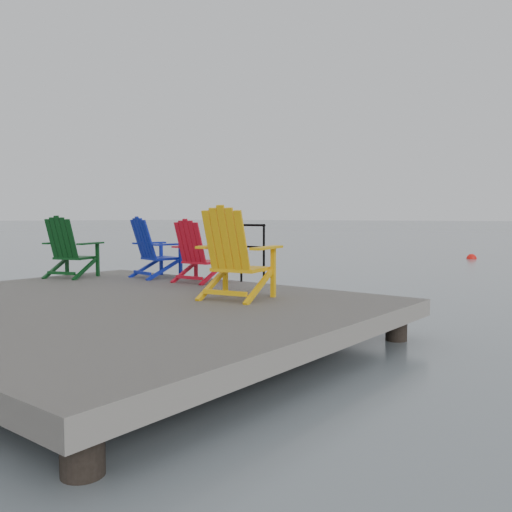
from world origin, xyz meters
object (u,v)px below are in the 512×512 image
Objects in this scene: chair_blue at (154,248)px; chair_red at (198,251)px; handrail at (252,247)px; chair_yellow at (235,254)px; buoy_b at (472,259)px; chair_green at (69,248)px.

chair_red is at bearing 11.15° from chair_blue.
handrail is at bearing 26.61° from chair_blue.
chair_red is at bearing 137.48° from chair_yellow.
chair_yellow is 3.12× the size of buoy_b.
chair_green is at bearing 167.40° from chair_yellow.
chair_yellow is (0.87, -1.43, 0.01)m from handrail.
chair_blue is 14.16m from buoy_b.
chair_blue reaches higher than buoy_b.
chair_green is 1.39m from chair_blue.
buoy_b is (-0.79, 13.61, -1.04)m from handrail.
handrail is at bearing -86.70° from buoy_b.
chair_yellow reaches higher than chair_blue.
chair_blue is at bearing 175.21° from chair_red.
chair_red is (2.11, 0.86, -0.02)m from chair_green.
chair_yellow is at bearing -83.74° from buoy_b.
buoy_b is at bearing 97.26° from chair_blue.
handrail is 1.67m from chair_yellow.
chair_yellow reaches higher than chair_red.
chair_green is at bearing -154.59° from handrail.
chair_yellow is (2.57, -0.95, 0.06)m from chair_blue.
chair_green is at bearing -97.70° from buoy_b.
chair_blue is (-1.71, -0.48, -0.05)m from handrail.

